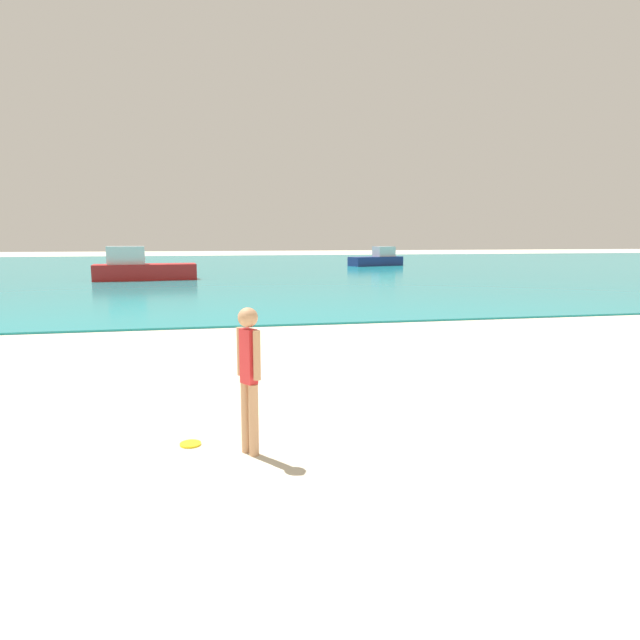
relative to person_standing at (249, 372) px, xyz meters
name	(u,v)px	position (x,y,z in m)	size (l,w,h in m)	color
water	(234,268)	(1.84, 39.14, -0.93)	(160.00, 60.00, 0.06)	teal
person_standing	(249,372)	(0.00, 0.00, 0.00)	(0.25, 0.34, 1.69)	tan
frisbee	(190,444)	(-0.68, 0.41, -0.95)	(0.25, 0.25, 0.03)	yellow
boat_near	(141,268)	(-3.98, 26.93, -0.25)	(5.72, 2.28, 1.90)	red
boat_far	(378,259)	(13.94, 39.58, -0.34)	(4.99, 3.04, 1.62)	navy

